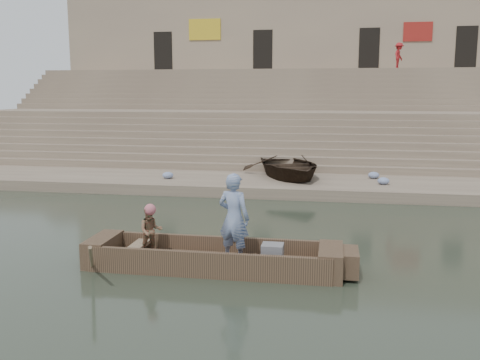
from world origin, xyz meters
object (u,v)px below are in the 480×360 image
(main_rowboat, at_px, (213,264))
(television, at_px, (272,253))
(pedestrian, at_px, (399,56))
(standing_man, at_px, (234,218))
(rowing_man, at_px, (151,231))
(beached_rowboat, at_px, (289,166))

(main_rowboat, distance_m, television, 1.34)
(pedestrian, bearing_deg, standing_man, -171.47)
(standing_man, relative_size, rowing_man, 1.77)
(pedestrian, bearing_deg, beached_rowboat, 179.28)
(main_rowboat, bearing_deg, standing_man, -11.77)
(main_rowboat, xyz_separation_m, pedestrian, (6.33, 23.30, 5.86))
(rowing_man, relative_size, beached_rowboat, 0.25)
(standing_man, bearing_deg, rowing_man, 11.89)
(rowing_man, relative_size, pedestrian, 0.71)
(beached_rowboat, xyz_separation_m, pedestrian, (5.53, 12.88, 5.11))
(main_rowboat, bearing_deg, beached_rowboat, 85.63)
(main_rowboat, xyz_separation_m, television, (1.31, -0.00, 0.31))
(television, bearing_deg, beached_rowboat, 92.81)
(rowing_man, distance_m, beached_rowboat, 10.58)
(standing_man, relative_size, pedestrian, 1.26)
(beached_rowboat, bearing_deg, television, -109.43)
(main_rowboat, distance_m, pedestrian, 24.85)
(standing_man, bearing_deg, pedestrian, -86.86)
(television, height_order, beached_rowboat, beached_rowboat)
(rowing_man, bearing_deg, main_rowboat, -26.55)
(main_rowboat, height_order, beached_rowboat, beached_rowboat)
(standing_man, height_order, beached_rowboat, standing_man)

